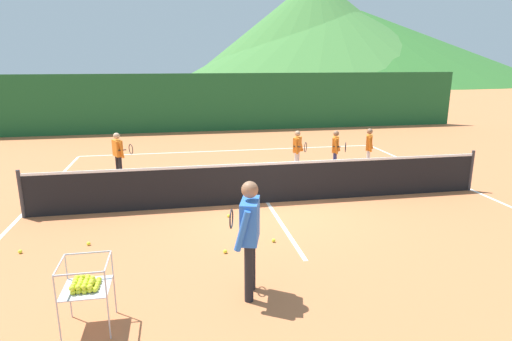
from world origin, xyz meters
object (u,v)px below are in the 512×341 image
object	(u,v)px
instructor	(249,228)
student_2	(336,147)
student_3	(369,145)
tennis_ball_6	(244,219)
ball_cart	(85,285)
tennis_net	(268,182)
tennis_ball_7	(229,216)
tennis_ball_8	(20,252)
tennis_ball_3	(225,251)
student_0	(118,151)
tennis_ball_2	(89,244)
tennis_ball_1	(274,240)
student_1	(298,147)

from	to	relation	value
instructor	student_2	bearing A→B (deg)	59.71
student_2	student_3	size ratio (longest dim) A/B	0.99
instructor	tennis_ball_6	bearing A→B (deg)	82.41
ball_cart	tennis_ball_6	world-z (taller)	ball_cart
instructor	ball_cart	xyz separation A→B (m)	(-2.12, -0.40, -0.42)
tennis_net	tennis_ball_7	bearing A→B (deg)	-142.23
tennis_net	tennis_ball_8	size ratio (longest dim) A/B	157.60
student_2	tennis_ball_3	xyz separation A→B (m)	(-3.88, -4.91, -0.72)
tennis_ball_7	student_2	bearing A→B (deg)	41.43
instructor	student_0	bearing A→B (deg)	110.50
tennis_net	tennis_ball_6	xyz separation A→B (m)	(-0.72, -1.02, -0.47)
tennis_ball_6	tennis_ball_3	bearing A→B (deg)	-110.97
tennis_net	student_3	bearing A→B (deg)	34.07
ball_cart	tennis_ball_3	xyz separation A→B (m)	(1.93, 1.81, -0.56)
tennis_ball_3	tennis_ball_7	distance (m)	1.76
tennis_ball_2	tennis_ball_6	size ratio (longest dim) A/B	1.00
tennis_ball_1	instructor	bearing A→B (deg)	-113.64
tennis_net	student_2	size ratio (longest dim) A/B	8.51
student_0	tennis_ball_6	size ratio (longest dim) A/B	19.19
tennis_net	student_2	world-z (taller)	student_2
student_0	student_3	xyz separation A→B (m)	(7.34, -0.41, -0.02)
student_2	ball_cart	distance (m)	8.88
tennis_ball_6	student_0	bearing A→B (deg)	126.90
student_2	tennis_ball_8	world-z (taller)	student_2
tennis_net	instructor	xyz separation A→B (m)	(-1.11, -3.93, 0.52)
tennis_net	tennis_ball_3	bearing A→B (deg)	-117.21
tennis_ball_6	tennis_ball_7	size ratio (longest dim) A/B	1.00
tennis_ball_6	tennis_ball_8	bearing A→B (deg)	-168.31
ball_cart	tennis_ball_2	world-z (taller)	ball_cart
tennis_net	ball_cart	distance (m)	5.40
student_1	student_2	xyz separation A→B (m)	(1.10, -0.24, 0.01)
ball_cart	tennis_ball_1	world-z (taller)	ball_cart
student_1	tennis_ball_3	size ratio (longest dim) A/B	18.36
tennis_net	student_1	size ratio (longest dim) A/B	8.59
student_3	tennis_ball_3	bearing A→B (deg)	-134.79
tennis_net	tennis_ball_1	world-z (taller)	tennis_net
tennis_net	tennis_ball_8	world-z (taller)	tennis_net
student_3	tennis_ball_7	world-z (taller)	student_3
student_2	tennis_ball_3	world-z (taller)	student_2
instructor	student_1	distance (m)	7.06
student_3	tennis_ball_2	bearing A→B (deg)	-150.22
student_2	tennis_ball_6	xyz separation A→B (m)	(-3.30, -3.41, -0.72)
tennis_ball_2	tennis_ball_7	size ratio (longest dim) A/B	1.00
instructor	student_0	size ratio (longest dim) A/B	1.30
tennis_ball_1	tennis_ball_3	distance (m)	0.98
instructor	student_3	bearing A→B (deg)	53.30
student_0	tennis_ball_3	world-z (taller)	student_0
instructor	tennis_ball_2	size ratio (longest dim) A/B	24.91
student_0	tennis_ball_2	size ratio (longest dim) A/B	19.19
tennis_ball_2	tennis_ball_6	world-z (taller)	same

